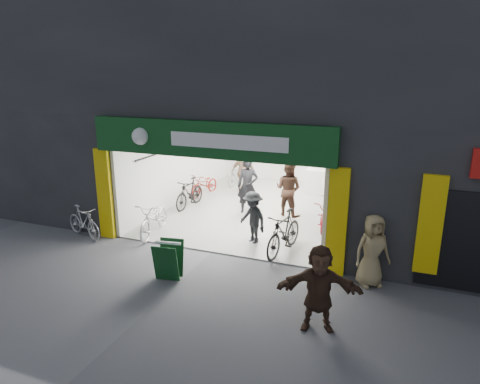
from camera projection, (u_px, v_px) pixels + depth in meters
The scene contains 17 objects.
ground at pixel (211, 253), 11.37m from camera, with size 60.00×60.00×0.00m, color #56565B.
building at pixel (296, 81), 14.34m from camera, with size 17.00×10.27×8.00m.
bike_left_front at pixel (154, 218), 12.49m from camera, with size 0.68×1.96×1.03m, color silver.
bike_left_midfront at pixel (190, 193), 14.93m from camera, with size 0.49×1.74×1.05m, color black.
bike_left_midback at pixel (205, 184), 16.46m from camera, with size 0.57×1.63×0.86m, color maroon.
bike_left_back at pixel (239, 173), 17.88m from camera, with size 0.49×1.75×1.05m, color #A5A6AA.
bike_right_front at pixel (284, 233), 11.20m from camera, with size 0.54×1.91×1.15m, color black.
bike_right_mid at pixel (326, 214), 13.01m from camera, with size 0.61×1.74×0.92m, color maroon.
bike_right_back at pixel (328, 207), 13.32m from camera, with size 0.53×1.87×1.12m, color silver.
parked_bike at pixel (84, 222), 12.32m from camera, with size 0.44×1.55×0.93m, color silver.
customer_a at pixel (248, 186), 14.21m from camera, with size 0.70×0.46×1.91m, color black.
customer_b at pixel (288, 189), 13.99m from camera, with size 0.90×0.70×1.85m, color #342017.
customer_c at pixel (253, 218), 11.78m from camera, with size 0.97×0.56×1.50m, color black.
customer_d at pixel (243, 172), 16.57m from camera, with size 1.00×0.42×1.71m, color #8E6C53.
pedestrian_near at pixel (372, 251), 9.46m from camera, with size 0.81×0.53×1.66m, color #927F55.
pedestrian_far at pixel (319, 288), 7.84m from camera, with size 1.55×0.49×1.67m, color #3C271B.
sandwich_board at pixel (169, 259), 9.81m from camera, with size 0.67×0.68×0.90m.
Camera 1 is at (4.49, -9.50, 4.70)m, focal length 32.00 mm.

